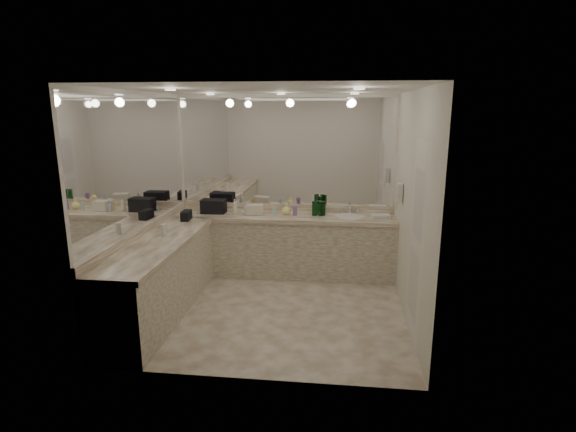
# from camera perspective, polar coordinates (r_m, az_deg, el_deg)

# --- Properties ---
(floor) EXTENTS (3.20, 3.20, 0.00)m
(floor) POSITION_cam_1_polar(r_m,az_deg,el_deg) (5.65, -2.03, -11.59)
(floor) COLOR beige
(floor) RESTS_ON ground
(ceiling) EXTENTS (3.20, 3.20, 0.00)m
(ceiling) POSITION_cam_1_polar(r_m,az_deg,el_deg) (5.13, -2.28, 15.76)
(ceiling) COLOR white
(ceiling) RESTS_ON floor
(wall_back) EXTENTS (3.20, 0.02, 2.60)m
(wall_back) POSITION_cam_1_polar(r_m,az_deg,el_deg) (6.70, -0.24, 4.07)
(wall_back) COLOR silver
(wall_back) RESTS_ON floor
(wall_left) EXTENTS (0.02, 3.00, 2.60)m
(wall_left) POSITION_cam_1_polar(r_m,az_deg,el_deg) (5.70, -18.28, 1.71)
(wall_left) COLOR silver
(wall_left) RESTS_ON floor
(wall_right) EXTENTS (0.02, 3.00, 2.60)m
(wall_right) POSITION_cam_1_polar(r_m,az_deg,el_deg) (5.25, 15.40, 0.94)
(wall_right) COLOR silver
(wall_right) RESTS_ON floor
(vanity_back_base) EXTENTS (3.20, 0.60, 0.84)m
(vanity_back_base) POSITION_cam_1_polar(r_m,az_deg,el_deg) (6.61, -0.53, -3.90)
(vanity_back_base) COLOR silver
(vanity_back_base) RESTS_ON floor
(vanity_back_top) EXTENTS (3.20, 0.64, 0.06)m
(vanity_back_top) POSITION_cam_1_polar(r_m,az_deg,el_deg) (6.48, -0.55, -0.13)
(vanity_back_top) COLOR #EFE2CA
(vanity_back_top) RESTS_ON vanity_back_base
(vanity_left_base) EXTENTS (0.60, 2.40, 0.84)m
(vanity_left_base) POSITION_cam_1_polar(r_m,az_deg,el_deg) (5.56, -16.05, -7.89)
(vanity_left_base) COLOR silver
(vanity_left_base) RESTS_ON floor
(vanity_left_top) EXTENTS (0.64, 2.42, 0.06)m
(vanity_left_top) POSITION_cam_1_polar(r_m,az_deg,el_deg) (5.41, -16.26, -3.45)
(vanity_left_top) COLOR #EFE2CA
(vanity_left_top) RESTS_ON vanity_left_base
(backsplash_back) EXTENTS (3.20, 0.04, 0.10)m
(backsplash_back) POSITION_cam_1_polar(r_m,az_deg,el_deg) (6.75, -0.25, 1.10)
(backsplash_back) COLOR #EFE2CA
(backsplash_back) RESTS_ON vanity_back_top
(backsplash_left) EXTENTS (0.04, 3.00, 0.10)m
(backsplash_left) POSITION_cam_1_polar(r_m,az_deg,el_deg) (5.77, -17.84, -1.70)
(backsplash_left) COLOR #EFE2CA
(backsplash_left) RESTS_ON vanity_left_top
(mirror_back) EXTENTS (3.12, 0.01, 1.55)m
(mirror_back) POSITION_cam_1_polar(r_m,az_deg,el_deg) (6.63, -0.25, 8.10)
(mirror_back) COLOR white
(mirror_back) RESTS_ON wall_back
(mirror_left) EXTENTS (0.01, 2.92, 1.55)m
(mirror_left) POSITION_cam_1_polar(r_m,az_deg,el_deg) (5.62, -18.52, 6.45)
(mirror_left) COLOR white
(mirror_left) RESTS_ON wall_left
(sink) EXTENTS (0.44, 0.44, 0.03)m
(sink) POSITION_cam_1_polar(r_m,az_deg,el_deg) (6.44, 7.87, -0.12)
(sink) COLOR white
(sink) RESTS_ON vanity_back_top
(faucet) EXTENTS (0.24, 0.16, 0.14)m
(faucet) POSITION_cam_1_polar(r_m,az_deg,el_deg) (6.63, 7.86, 0.93)
(faucet) COLOR silver
(faucet) RESTS_ON vanity_back_top
(wall_phone) EXTENTS (0.06, 0.10, 0.24)m
(wall_phone) POSITION_cam_1_polar(r_m,az_deg,el_deg) (5.91, 14.00, 2.89)
(wall_phone) COLOR white
(wall_phone) RESTS_ON wall_right
(door) EXTENTS (0.02, 0.82, 2.10)m
(door) POSITION_cam_1_polar(r_m,az_deg,el_deg) (4.83, 15.94, -3.24)
(door) COLOR white
(door) RESTS_ON wall_right
(black_toiletry_bag) EXTENTS (0.35, 0.23, 0.20)m
(black_toiletry_bag) POSITION_cam_1_polar(r_m,az_deg,el_deg) (6.68, -9.43, 1.24)
(black_toiletry_bag) COLOR black
(black_toiletry_bag) RESTS_ON vanity_back_top
(black_bag_spill) EXTENTS (0.13, 0.25, 0.13)m
(black_bag_spill) POSITION_cam_1_polar(r_m,az_deg,el_deg) (6.34, -12.79, 0.10)
(black_bag_spill) COLOR black
(black_bag_spill) RESTS_ON vanity_left_top
(cream_cosmetic_case) EXTENTS (0.27, 0.20, 0.14)m
(cream_cosmetic_case) POSITION_cam_1_polar(r_m,az_deg,el_deg) (6.51, -4.25, 0.80)
(cream_cosmetic_case) COLOR beige
(cream_cosmetic_case) RESTS_ON vanity_back_top
(hand_towel) EXTENTS (0.27, 0.19, 0.04)m
(hand_towel) POSITION_cam_1_polar(r_m,az_deg,el_deg) (6.47, 11.69, 0.02)
(hand_towel) COLOR white
(hand_towel) RESTS_ON vanity_back_top
(lotion_left) EXTENTS (0.07, 0.07, 0.15)m
(lotion_left) POSITION_cam_1_polar(r_m,az_deg,el_deg) (5.60, -15.50, -1.70)
(lotion_left) COLOR white
(lotion_left) RESTS_ON vanity_left_top
(soap_bottle_a) EXTENTS (0.10, 0.10, 0.21)m
(soap_bottle_a) POSITION_cam_1_polar(r_m,az_deg,el_deg) (6.62, -6.79, 1.25)
(soap_bottle_a) COLOR white
(soap_bottle_a) RESTS_ON vanity_back_top
(soap_bottle_b) EXTENTS (0.08, 0.08, 0.17)m
(soap_bottle_b) POSITION_cam_1_polar(r_m,az_deg,el_deg) (6.52, -5.23, 0.93)
(soap_bottle_b) COLOR silver
(soap_bottle_b) RESTS_ON vanity_back_top
(soap_bottle_c) EXTENTS (0.16, 0.16, 0.16)m
(soap_bottle_c) POSITION_cam_1_polar(r_m,az_deg,el_deg) (6.49, -0.21, 0.90)
(soap_bottle_c) COLOR #FFF990
(soap_bottle_c) RESTS_ON vanity_back_top
(green_bottle_0) EXTENTS (0.07, 0.07, 0.20)m
(green_bottle_0) POSITION_cam_1_polar(r_m,az_deg,el_deg) (6.54, 3.96, 1.10)
(green_bottle_0) COLOR #0F501B
(green_bottle_0) RESTS_ON vanity_back_top
(green_bottle_1) EXTENTS (0.07, 0.07, 0.21)m
(green_bottle_1) POSITION_cam_1_polar(r_m,az_deg,el_deg) (6.44, 3.40, 0.97)
(green_bottle_1) COLOR #0F501B
(green_bottle_1) RESTS_ON vanity_back_top
(green_bottle_2) EXTENTS (0.07, 0.07, 0.20)m
(green_bottle_2) POSITION_cam_1_polar(r_m,az_deg,el_deg) (6.44, 4.20, 0.93)
(green_bottle_2) COLOR #0F501B
(green_bottle_2) RESTS_ON vanity_back_top
(green_bottle_3) EXTENTS (0.06, 0.06, 0.20)m
(green_bottle_3) POSITION_cam_1_polar(r_m,az_deg,el_deg) (6.46, 4.52, 0.97)
(green_bottle_3) COLOR #0F501B
(green_bottle_3) RESTS_ON vanity_back_top
(amenity_bottle_0) EXTENTS (0.04, 0.04, 0.06)m
(amenity_bottle_0) POSITION_cam_1_polar(r_m,az_deg,el_deg) (6.69, -9.33, 0.66)
(amenity_bottle_0) COLOR #E0B28C
(amenity_bottle_0) RESTS_ON vanity_back_top
(amenity_bottle_1) EXTENTS (0.06, 0.06, 0.08)m
(amenity_bottle_1) POSITION_cam_1_polar(r_m,az_deg,el_deg) (6.76, -8.32, 0.91)
(amenity_bottle_1) COLOR #3F3F4C
(amenity_bottle_1) RESTS_ON vanity_back_top
(amenity_bottle_2) EXTENTS (0.04, 0.04, 0.11)m
(amenity_bottle_2) POSITION_cam_1_polar(r_m,az_deg,el_deg) (6.59, -5.48, 0.79)
(amenity_bottle_2) COLOR #F2D84C
(amenity_bottle_2) RESTS_ON vanity_back_top
(amenity_bottle_3) EXTENTS (0.05, 0.05, 0.08)m
(amenity_bottle_3) POSITION_cam_1_polar(r_m,az_deg,el_deg) (6.80, -11.03, 0.84)
(amenity_bottle_3) COLOR silver
(amenity_bottle_3) RESTS_ON vanity_back_top
(amenity_bottle_4) EXTENTS (0.04, 0.04, 0.14)m
(amenity_bottle_4) POSITION_cam_1_polar(r_m,az_deg,el_deg) (6.56, -5.46, 0.84)
(amenity_bottle_4) COLOR silver
(amenity_bottle_4) RESTS_ON vanity_back_top
(amenity_bottle_5) EXTENTS (0.06, 0.06, 0.14)m
(amenity_bottle_5) POSITION_cam_1_polar(r_m,az_deg,el_deg) (6.45, 0.87, 0.72)
(amenity_bottle_5) COLOR #9966B2
(amenity_bottle_5) RESTS_ON vanity_back_top
(amenity_bottle_6) EXTENTS (0.05, 0.05, 0.13)m
(amenity_bottle_6) POSITION_cam_1_polar(r_m,az_deg,el_deg) (6.45, -1.73, 0.63)
(amenity_bottle_6) COLOR silver
(amenity_bottle_6) RESTS_ON vanity_back_top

